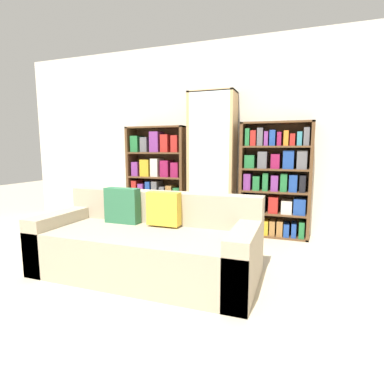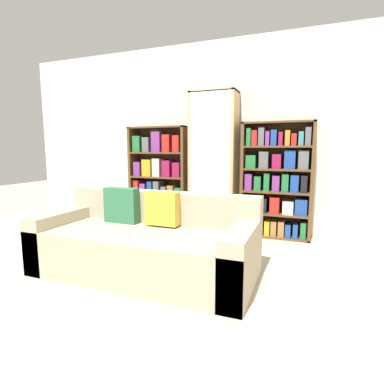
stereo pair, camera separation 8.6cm
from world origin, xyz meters
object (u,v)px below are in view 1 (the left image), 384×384
bookshelf_left (158,179)px  couch (148,245)px  wine_bottle (236,232)px  display_cabinet (212,163)px  bookshelf_right (275,182)px

bookshelf_left → couch: bearing=-67.1°
couch → bookshelf_left: size_ratio=1.37×
wine_bottle → bookshelf_left: bearing=159.5°
bookshelf_left → wine_bottle: bookshelf_left is taller
display_cabinet → couch: bearing=-95.6°
couch → bookshelf_right: bookshelf_right is taller
couch → wine_bottle: couch is taller
display_cabinet → bookshelf_right: 0.90m
display_cabinet → bookshelf_right: display_cabinet is taller
bookshelf_right → wine_bottle: 0.89m
bookshelf_left → bookshelf_right: size_ratio=0.99×
display_cabinet → wine_bottle: 1.07m
display_cabinet → wine_bottle: display_cabinet is taller
couch → wine_bottle: 1.34m
bookshelf_left → display_cabinet: display_cabinet is taller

